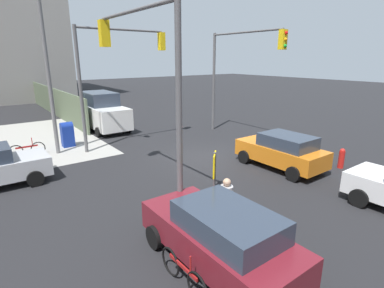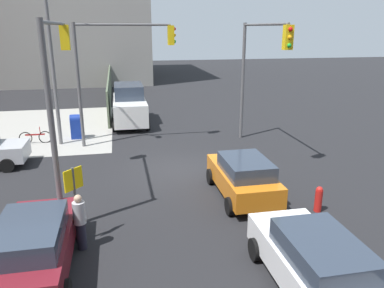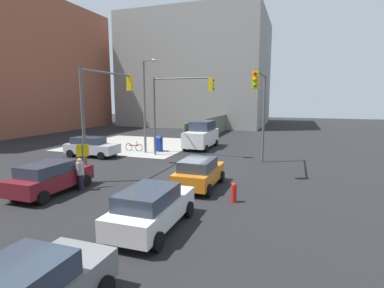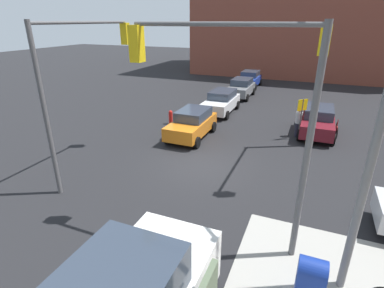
{
  "view_description": "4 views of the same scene",
  "coord_description": "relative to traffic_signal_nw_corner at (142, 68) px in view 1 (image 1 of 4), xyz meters",
  "views": [
    {
      "loc": [
        -11.39,
        9.16,
        4.94
      ],
      "look_at": [
        -0.42,
        1.02,
        0.99
      ],
      "focal_mm": 28.0,
      "sensor_mm": 36.0,
      "label": 1
    },
    {
      "loc": [
        -15.87,
        2.51,
        6.23
      ],
      "look_at": [
        0.52,
        -0.76,
        1.02
      ],
      "focal_mm": 35.0,
      "sensor_mm": 36.0,
      "label": 2
    },
    {
      "loc": [
        -18.33,
        -6.74,
        4.83
      ],
      "look_at": [
        0.34,
        -0.28,
        1.78
      ],
      "focal_mm": 28.0,
      "sensor_mm": 36.0,
      "label": 3
    },
    {
      "loc": [
        12.12,
        4.44,
        6.48
      ],
      "look_at": [
        1.55,
        0.06,
        1.72
      ],
      "focal_mm": 28.0,
      "sensor_mm": 36.0,
      "label": 4
    }
  ],
  "objects": [
    {
      "name": "construction_fence",
      "position": [
        20.13,
        -1.3,
        -3.43
      ],
      "size": [
        19.48,
        0.12,
        2.4
      ],
      "primitive_type": "cube",
      "color": "#56664C",
      "rests_on": "ground"
    },
    {
      "name": "traffic_signal_nw_corner",
      "position": [
        0.0,
        0.0,
        0.0
      ],
      "size": [
        5.51,
        0.36,
        6.5
      ],
      "color": "#59595B",
      "rests_on": "ground"
    },
    {
      "name": "bicycle_at_crosswalk",
      "position": [
        -4.41,
        1.5,
        -4.29
      ],
      "size": [
        1.75,
        0.05,
        0.97
      ],
      "color": "black",
      "rests_on": "ground"
    },
    {
      "name": "hatchback_maroon",
      "position": [
        -4.35,
        0.38,
        -3.79
      ],
      "size": [
        4.39,
        2.02,
        1.62
      ],
      "color": "maroon",
      "rests_on": "ground"
    },
    {
      "name": "van_white_delivery",
      "position": [
        11.58,
        -2.7,
        -3.35
      ],
      "size": [
        5.4,
        2.32,
        2.62
      ],
      "color": "white",
      "rests_on": "ground"
    },
    {
      "name": "street_lamp_corner",
      "position": [
        7.35,
        1.02,
        0.07
      ],
      "size": [
        1.98,
        2.07,
        8.0
      ],
      "color": "slate",
      "rests_on": "ground"
    },
    {
      "name": "mailbox_blue",
      "position": [
        8.6,
        0.5,
        -3.87
      ],
      "size": [
        0.56,
        0.64,
        1.43
      ],
      "color": "navy",
      "rests_on": "ground"
    },
    {
      "name": "traffic_signal_ne_corner",
      "position": [
        6.9,
        -2.0,
        -0.01
      ],
      "size": [
        0.36,
        5.27,
        6.5
      ],
      "color": "#59595B",
      "rests_on": "ground"
    },
    {
      "name": "warning_sign_two_way",
      "position": [
        -3.0,
        -0.58,
        -2.99
      ],
      "size": [
        0.48,
        0.48,
        2.4
      ],
      "color": "#4C4C4C",
      "rests_on": "ground"
    },
    {
      "name": "traffic_signal_se_corner",
      "position": [
        4.66,
        -9.0,
        0.02
      ],
      "size": [
        5.82,
        0.36,
        6.5
      ],
      "color": "#59595B",
      "rests_on": "ground"
    },
    {
      "name": "hatchback_orange",
      "position": [
        -0.94,
        -6.47,
        -3.79
      ],
      "size": [
        4.08,
        2.02,
        1.62
      ],
      "color": "orange",
      "rests_on": "ground"
    },
    {
      "name": "bicycle_leaning_on_fence",
      "position": [
        8.0,
        2.7,
        -4.29
      ],
      "size": [
        0.05,
        1.75,
        0.97
      ],
      "color": "black",
      "rests_on": "ground"
    },
    {
      "name": "ground_plane",
      "position": [
        2.4,
        -4.5,
        -4.63
      ],
      "size": [
        120.0,
        120.0,
        0.0
      ],
      "primitive_type": "plane",
      "color": "black"
    },
    {
      "name": "fire_hydrant",
      "position": [
        -2.6,
        -8.7,
        -4.15
      ],
      "size": [
        0.26,
        0.26,
        0.94
      ],
      "color": "red",
      "rests_on": "ground"
    },
    {
      "name": "pedestrian_crossing",
      "position": [
        -3.4,
        -0.7,
        -3.74
      ],
      "size": [
        0.36,
        0.36,
        1.72
      ],
      "rotation": [
        0.0,
        0.0,
        3.02
      ],
      "color": "#B2B2B7",
      "rests_on": "ground"
    }
  ]
}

